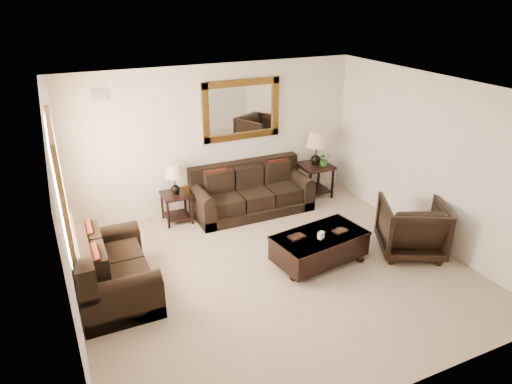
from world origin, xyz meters
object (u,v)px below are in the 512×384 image
sofa (251,194)px  loveseat (110,272)px  coffee_table (319,245)px  end_table_left (175,185)px  end_table_right (316,155)px  armchair (412,225)px

sofa → loveseat: loveseat is taller
loveseat → coffee_table: size_ratio=1.11×
sofa → end_table_left: end_table_left is taller
sofa → loveseat: size_ratio=1.31×
end_table_left → end_table_right: 2.85m
sofa → armchair: bearing=-55.4°
end_table_right → end_table_left: bearing=178.9°
armchair → loveseat: bearing=16.9°
loveseat → end_table_left: bearing=-39.3°
loveseat → sofa: bearing=-60.6°
loveseat → end_table_right: (4.26, 1.67, 0.53)m
coffee_table → armchair: size_ratio=1.56×
sofa → loveseat: (-2.81, -1.59, 0.02)m
sofa → end_table_left: bearing=174.2°
end_table_right → coffee_table: bearing=-119.6°
loveseat → coffee_table: loveseat is taller
end_table_right → armchair: (0.23, -2.53, -0.39)m
end_table_left → end_table_right: size_ratio=0.82×
sofa → end_table_left: 1.46m
loveseat → armchair: bearing=-100.7°
end_table_left → armchair: 4.02m
end_table_left → coffee_table: (1.61, -2.23, -0.42)m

